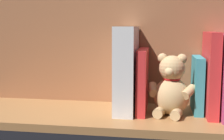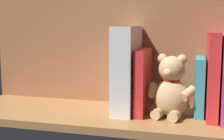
{
  "view_description": "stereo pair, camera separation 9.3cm",
  "coord_description": "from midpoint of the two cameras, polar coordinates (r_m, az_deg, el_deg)",
  "views": [
    {
      "loc": [
        -14.71,
        90.58,
        25.55
      ],
      "look_at": [
        0.0,
        0.0,
        12.87
      ],
      "focal_mm": 49.71,
      "sensor_mm": 36.0,
      "label": 1
    },
    {
      "loc": [
        -23.76,
        88.64,
        25.55
      ],
      "look_at": [
        0.0,
        0.0,
        12.87
      ],
      "focal_mm": 49.71,
      "sensor_mm": 36.0,
      "label": 2
    }
  ],
  "objects": [
    {
      "name": "ground_plane",
      "position": [
        0.95,
        -2.8,
        -8.36
      ],
      "size": [
        93.6,
        30.88,
        2.2
      ],
      "primitive_type": "cube",
      "color": "#9E6B3D"
    },
    {
      "name": "shelf_back_panel",
      "position": [
        1.05,
        -1.37,
        4.21
      ],
      "size": [
        93.6,
        1.5,
        37.72
      ],
      "primitive_type": "cube",
      "color": "#955A38",
      "rests_on": "ground_plane"
    },
    {
      "name": "book_2",
      "position": [
        0.94,
        17.18,
        -0.95
      ],
      "size": [
        3.0,
        20.02,
        23.56
      ],
      "primitive_type": "cube",
      "color": "#B23F72",
      "rests_on": "ground_plane"
    },
    {
      "name": "book_3",
      "position": [
        0.94,
        14.98,
        -0.63
      ],
      "size": [
        2.97,
        18.41,
        24.21
      ],
      "primitive_type": "cube",
      "color": "red",
      "rests_on": "ground_plane"
    },
    {
      "name": "book_4",
      "position": [
        0.96,
        12.8,
        -2.6
      ],
      "size": [
        2.62,
        14.26,
        16.79
      ],
      "primitive_type": "cube",
      "color": "teal",
      "rests_on": "ground_plane"
    },
    {
      "name": "teddy_bear",
      "position": [
        0.91,
        8.02,
        -3.32
      ],
      "size": [
        14.26,
        13.09,
        18.02
      ],
      "rotation": [
        0.0,
        0.0,
        -0.23
      ],
      "color": "tan",
      "rests_on": "ground_plane"
    },
    {
      "name": "book_5",
      "position": [
        0.95,
        2.87,
        -1.92
      ],
      "size": [
        2.77,
        18.14,
        19.01
      ],
      "primitive_type": "cube",
      "color": "red",
      "rests_on": "ground_plane"
    },
    {
      "name": "dictionary_thick_white",
      "position": [
        0.94,
        -0.12,
        0.13
      ],
      "size": [
        5.92,
        19.15,
        25.76
      ],
      "primitive_type": "cube",
      "color": "silver",
      "rests_on": "ground_plane"
    }
  ]
}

